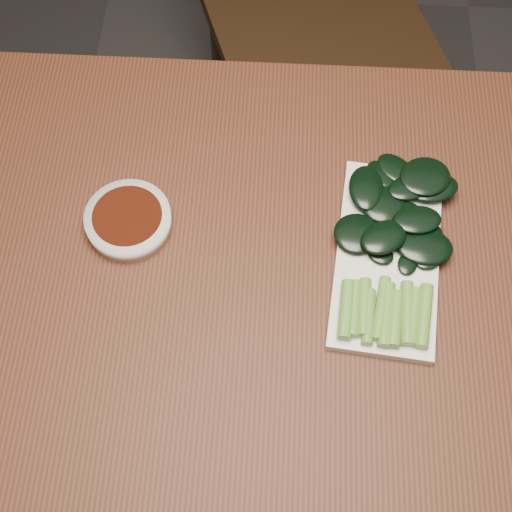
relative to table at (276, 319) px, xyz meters
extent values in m
plane|color=#2D2B2B|center=(0.00, 0.00, -0.68)|extent=(6.00, 6.00, 0.00)
cube|color=#472314|center=(0.00, 0.00, 0.05)|extent=(1.40, 0.80, 0.04)
cube|color=black|center=(0.08, 0.75, -0.25)|extent=(0.58, 0.58, 0.04)
cylinder|color=black|center=(-0.03, 0.50, -0.47)|extent=(0.04, 0.04, 0.41)
cylinder|color=black|center=(0.33, 0.63, -0.47)|extent=(0.04, 0.04, 0.41)
cylinder|color=black|center=(-0.17, 0.87, -0.47)|extent=(0.04, 0.04, 0.41)
cylinder|color=black|center=(0.20, 1.00, -0.47)|extent=(0.04, 0.04, 0.41)
cylinder|color=white|center=(-0.21, 0.10, 0.09)|extent=(0.12, 0.12, 0.03)
cylinder|color=#3B1105|center=(-0.21, 0.10, 0.10)|extent=(0.09, 0.09, 0.00)
cube|color=white|center=(0.14, 0.07, 0.08)|extent=(0.16, 0.29, 0.01)
cylinder|color=#609634|center=(0.09, -0.02, 0.09)|extent=(0.02, 0.08, 0.02)
cylinder|color=#609634|center=(0.10, -0.02, 0.09)|extent=(0.02, 0.08, 0.02)
cylinder|color=#609634|center=(0.11, -0.02, 0.09)|extent=(0.02, 0.08, 0.02)
cylinder|color=#609634|center=(0.12, -0.03, 0.09)|extent=(0.02, 0.07, 0.01)
cylinder|color=#609634|center=(0.13, -0.02, 0.09)|extent=(0.03, 0.09, 0.02)
cylinder|color=#609634|center=(0.14, -0.02, 0.09)|extent=(0.03, 0.09, 0.02)
cylinder|color=#609634|center=(0.15, -0.03, 0.09)|extent=(0.03, 0.08, 0.02)
cylinder|color=#609634|center=(0.16, -0.02, 0.09)|extent=(0.02, 0.09, 0.02)
cylinder|color=#609634|center=(0.17, -0.02, 0.09)|extent=(0.03, 0.08, 0.02)
cylinder|color=#609634|center=(0.19, -0.02, 0.09)|extent=(0.03, 0.09, 0.02)
ellipsoid|color=black|center=(0.16, 0.18, 0.09)|extent=(0.04, 0.05, 0.01)
ellipsoid|color=black|center=(0.18, 0.11, 0.10)|extent=(0.07, 0.05, 0.01)
ellipsoid|color=black|center=(0.14, 0.08, 0.10)|extent=(0.08, 0.08, 0.01)
ellipsoid|color=black|center=(0.21, 0.17, 0.10)|extent=(0.08, 0.06, 0.01)
ellipsoid|color=black|center=(0.16, 0.19, 0.10)|extent=(0.07, 0.07, 0.01)
ellipsoid|color=black|center=(0.11, 0.16, 0.10)|extent=(0.05, 0.07, 0.01)
ellipsoid|color=black|center=(0.19, 0.08, 0.09)|extent=(0.07, 0.07, 0.01)
ellipsoid|color=black|center=(0.17, 0.12, 0.10)|extent=(0.07, 0.07, 0.01)
ellipsoid|color=black|center=(0.19, 0.18, 0.11)|extent=(0.09, 0.09, 0.01)
ellipsoid|color=black|center=(0.19, 0.08, 0.09)|extent=(0.08, 0.06, 0.01)
ellipsoid|color=black|center=(0.10, 0.09, 0.09)|extent=(0.07, 0.07, 0.01)
ellipsoid|color=black|center=(0.14, 0.18, 0.10)|extent=(0.06, 0.06, 0.01)
ellipsoid|color=black|center=(0.17, 0.16, 0.10)|extent=(0.07, 0.06, 0.01)
ellipsoid|color=black|center=(0.14, 0.14, 0.10)|extent=(0.09, 0.09, 0.01)
ellipsoid|color=black|center=(0.20, 0.06, 0.09)|extent=(0.04, 0.04, 0.01)
ellipsoid|color=black|center=(0.13, 0.06, 0.09)|extent=(0.05, 0.05, 0.01)
ellipsoid|color=black|center=(0.17, 0.05, 0.09)|extent=(0.03, 0.04, 0.01)
ellipsoid|color=black|center=(0.10, 0.08, 0.09)|extent=(0.04, 0.04, 0.01)
camera|label=1|loc=(-0.01, -0.37, 0.93)|focal=50.00mm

